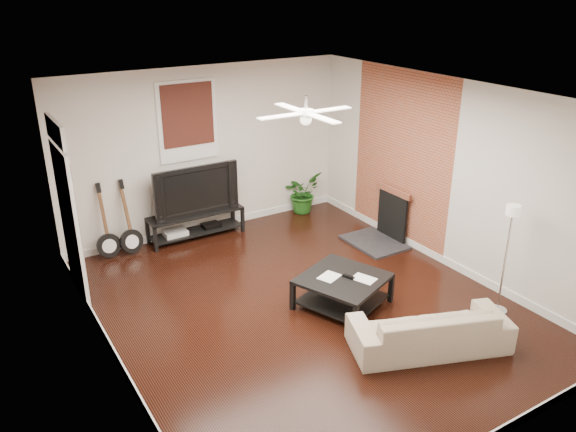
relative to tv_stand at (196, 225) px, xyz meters
name	(u,v)px	position (x,y,z in m)	size (l,w,h in m)	color
room	(305,208)	(0.35, -2.78, 1.17)	(5.01, 6.01, 2.81)	black
brick_accent	(401,158)	(2.84, -1.78, 1.17)	(0.02, 2.20, 2.80)	#AE5638
fireplace	(383,216)	(2.55, -1.78, 0.23)	(0.80, 1.10, 0.92)	black
window_back	(188,121)	(0.05, 0.19, 1.72)	(1.00, 0.06, 1.30)	#3E1A10
door_left	(69,209)	(-2.11, -0.88, 1.02)	(0.08, 1.00, 2.50)	white
tv_stand	(196,225)	(0.00, 0.00, 0.00)	(1.61, 0.43, 0.45)	black
tv	(193,189)	(0.00, 0.02, 0.64)	(1.44, 0.19, 0.83)	black
coffee_table	(343,291)	(0.79, -3.06, -0.01)	(1.01, 1.01, 0.42)	black
sofa	(429,328)	(1.09, -4.35, 0.04)	(1.85, 0.72, 0.54)	#BDA38E
floor_lamp	(505,260)	(2.44, -4.25, 0.53)	(0.25, 0.25, 1.51)	white
potted_plant	(302,193)	(2.15, 0.04, 0.15)	(0.67, 0.58, 0.75)	#1E5718
guitar_left	(106,222)	(-1.47, -0.03, 0.38)	(0.38, 0.27, 1.22)	black
guitar_right	(129,218)	(-1.12, -0.06, 0.38)	(0.38, 0.27, 1.22)	black
ceiling_fan	(306,113)	(0.35, -2.78, 2.37)	(1.24, 1.24, 0.32)	white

